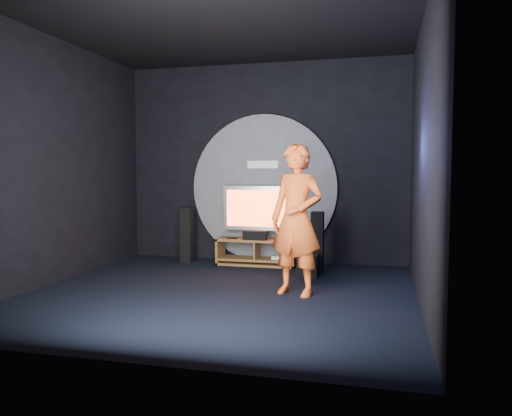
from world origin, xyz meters
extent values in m
plane|color=black|center=(0.00, 0.00, 0.00)|extent=(5.00, 5.00, 0.00)
cube|color=black|center=(0.00, 2.50, 1.75)|extent=(5.00, 0.04, 3.50)
cube|color=black|center=(0.00, -2.50, 1.75)|extent=(5.00, 0.04, 3.50)
cube|color=black|center=(-2.50, 0.00, 1.75)|extent=(0.04, 5.00, 3.50)
cube|color=black|center=(2.50, 0.00, 1.75)|extent=(0.04, 5.00, 3.50)
cube|color=black|center=(0.00, 0.00, 3.50)|extent=(5.00, 5.00, 0.01)
cylinder|color=#515156|center=(0.00, 2.44, 1.30)|extent=(2.60, 0.08, 2.60)
cube|color=white|center=(0.00, 2.39, 1.72)|extent=(0.55, 0.03, 0.13)
cube|color=brown|center=(-0.02, 2.05, 0.43)|extent=(1.36, 0.45, 0.04)
cube|color=brown|center=(-0.02, 2.05, 0.10)|extent=(1.32, 0.42, 0.04)
cube|color=brown|center=(-0.68, 2.05, 0.23)|extent=(0.04, 0.45, 0.45)
cube|color=brown|center=(0.64, 2.05, 0.23)|extent=(0.04, 0.45, 0.45)
cube|color=brown|center=(-0.02, 2.05, 0.27)|extent=(0.03, 0.40, 0.29)
cube|color=brown|center=(-0.02, 2.05, 0.02)|extent=(1.36, 0.45, 0.04)
cube|color=white|center=(0.36, 2.05, 0.14)|extent=(0.22, 0.16, 0.05)
cube|color=silver|center=(-0.02, 2.12, 0.47)|extent=(0.36, 0.22, 0.04)
cylinder|color=silver|center=(-0.02, 2.12, 0.54)|extent=(0.07, 0.07, 0.10)
cube|color=silver|center=(-0.02, 2.12, 0.97)|extent=(1.23, 0.06, 0.76)
cube|color=#F34B22|center=(-0.02, 2.09, 0.97)|extent=(1.09, 0.01, 0.62)
cube|color=black|center=(-0.02, 1.92, 0.53)|extent=(0.40, 0.15, 0.15)
cube|color=black|center=(-0.43, 1.93, 0.46)|extent=(0.18, 0.05, 0.02)
cube|color=black|center=(-1.28, 2.02, 0.48)|extent=(0.19, 0.21, 0.96)
cube|color=black|center=(1.06, 1.67, 0.48)|extent=(0.19, 0.21, 0.96)
cube|color=black|center=(0.97, 1.31, 0.17)|extent=(0.30, 0.30, 0.34)
imported|color=#DC531E|center=(0.98, 0.15, 0.98)|extent=(0.82, 0.67, 1.95)
camera|label=1|loc=(2.05, -6.14, 1.57)|focal=35.00mm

